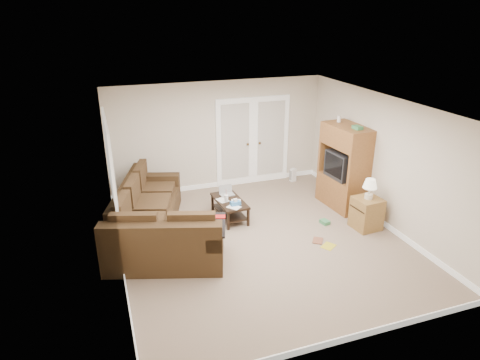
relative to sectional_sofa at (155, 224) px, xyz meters
name	(u,v)px	position (x,y,z in m)	size (l,w,h in m)	color
floor	(261,241)	(1.84, -0.60, -0.36)	(5.50, 5.50, 0.00)	gray
ceiling	(264,106)	(1.84, -0.60, 2.14)	(5.00, 5.50, 0.02)	white
wall_left	(113,197)	(-0.66, -0.60, 0.89)	(0.02, 5.50, 2.50)	beige
wall_right	(384,162)	(4.34, -0.60, 0.89)	(0.02, 5.50, 2.50)	beige
wall_back	(218,136)	(1.84, 2.15, 0.89)	(5.00, 0.02, 2.50)	beige
wall_front	(350,260)	(1.84, -3.35, 0.89)	(5.00, 0.02, 2.50)	beige
baseboards	(261,238)	(1.84, -0.60, -0.31)	(5.00, 5.50, 0.10)	white
french_doors	(253,142)	(2.69, 2.11, 0.68)	(1.80, 0.05, 2.13)	white
window_left	(110,159)	(-0.63, 0.40, 1.19)	(0.05, 1.92, 1.42)	white
sectional_sofa	(155,224)	(0.00, 0.00, 0.00)	(2.15, 3.38, 0.91)	#3D2B17
coffee_table	(230,208)	(1.57, 0.48, -0.14)	(0.55, 1.01, 0.67)	black
tv_armoire	(344,166)	(4.03, 0.25, 0.54)	(0.70, 1.15, 1.90)	brown
side_cabinet	(367,211)	(3.93, -0.79, 0.01)	(0.52, 0.52, 1.02)	olive
space_heater	(293,175)	(3.65, 1.85, -0.19)	(0.13, 0.11, 0.32)	white
floor_magazine	(328,246)	(2.91, -1.18, -0.35)	(0.26, 0.21, 0.01)	gold
floor_greenbox	(325,222)	(3.28, -0.39, -0.32)	(0.14, 0.18, 0.07)	#3C8551
floor_book	(313,240)	(2.74, -0.90, -0.35)	(0.18, 0.24, 0.02)	brown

